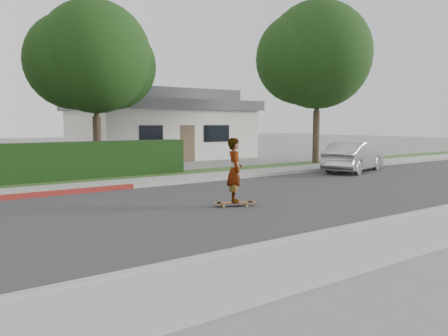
{
  "coord_description": "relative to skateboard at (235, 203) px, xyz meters",
  "views": [
    {
      "loc": [
        -4.89,
        -9.78,
        2.24
      ],
      "look_at": [
        1.95,
        -0.01,
        1.0
      ],
      "focal_mm": 35.0,
      "sensor_mm": 36.0,
      "label": 1
    }
  ],
  "objects": [
    {
      "name": "car_silver",
      "position": [
        9.46,
        3.62,
        0.59
      ],
      "size": [
        4.46,
        2.74,
        1.39
      ],
      "primitive_type": "imported",
      "rotation": [
        0.0,
        0.0,
        1.9
      ],
      "color": "#A9ABB0",
      "rests_on": "ground"
    },
    {
      "name": "house",
      "position": [
        6.05,
        16.5,
        1.99
      ],
      "size": [
        10.6,
        8.6,
        4.3
      ],
      "color": "beige",
      "rests_on": "ground"
    },
    {
      "name": "skateboard",
      "position": [
        0.0,
        0.0,
        0.0
      ],
      "size": [
        1.18,
        0.7,
        0.11
      ],
      "rotation": [
        0.0,
        0.0,
        -0.42
      ],
      "color": "gold",
      "rests_on": "ground"
    },
    {
      "name": "tree_center",
      "position": [
        -0.46,
        9.69,
        4.8
      ],
      "size": [
        5.66,
        4.84,
        7.44
      ],
      "color": "#33261C",
      "rests_on": "ground"
    },
    {
      "name": "sidewalk_far",
      "position": [
        -1.95,
        5.51,
        -0.04
      ],
      "size": [
        60.0,
        1.6,
        0.12
      ],
      "primitive_type": "cube",
      "color": "gray",
      "rests_on": "ground"
    },
    {
      "name": "tree_right",
      "position": [
        10.54,
        7.19,
        5.52
      ],
      "size": [
        6.32,
        5.6,
        8.56
      ],
      "color": "#33261C",
      "rests_on": "ground"
    },
    {
      "name": "planting_strip",
      "position": [
        -1.95,
        7.11,
        -0.05
      ],
      "size": [
        60.0,
        1.6,
        0.1
      ],
      "primitive_type": "cube",
      "color": "#2D4C1E",
      "rests_on": "ground"
    },
    {
      "name": "road",
      "position": [
        -1.95,
        0.51,
        -0.1
      ],
      "size": [
        60.0,
        8.0,
        0.01
      ],
      "primitive_type": "cube",
      "color": "#2D2D30",
      "rests_on": "ground"
    },
    {
      "name": "curb_near",
      "position": [
        -1.95,
        -3.59,
        -0.03
      ],
      "size": [
        60.0,
        0.2,
        0.15
      ],
      "primitive_type": "cube",
      "color": "#9E9E99",
      "rests_on": "ground"
    },
    {
      "name": "curb_far",
      "position": [
        -1.95,
        4.61,
        -0.03
      ],
      "size": [
        60.0,
        0.2,
        0.15
      ],
      "primitive_type": "cube",
      "color": "#9E9E99",
      "rests_on": "ground"
    },
    {
      "name": "ground",
      "position": [
        -1.95,
        0.51,
        -0.1
      ],
      "size": [
        120.0,
        120.0,
        0.0
      ],
      "primitive_type": "plane",
      "color": "slate",
      "rests_on": "ground"
    },
    {
      "name": "skateboarder",
      "position": [
        0.0,
        0.0,
        0.88
      ],
      "size": [
        0.66,
        0.75,
        1.72
      ],
      "primitive_type": "imported",
      "rotation": [
        0.0,
        0.0,
        1.07
      ],
      "color": "white",
      "rests_on": "skateboard"
    },
    {
      "name": "sidewalk_near",
      "position": [
        -1.95,
        -4.49,
        -0.04
      ],
      "size": [
        60.0,
        1.6,
        0.12
      ],
      "primitive_type": "cube",
      "color": "gray",
      "rests_on": "ground"
    }
  ]
}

